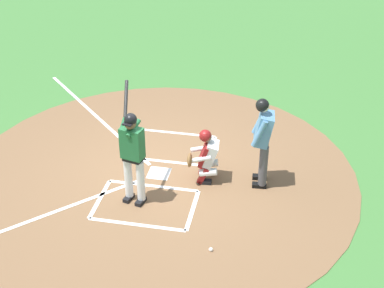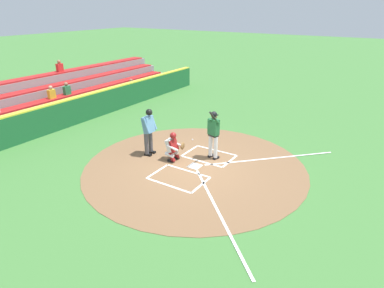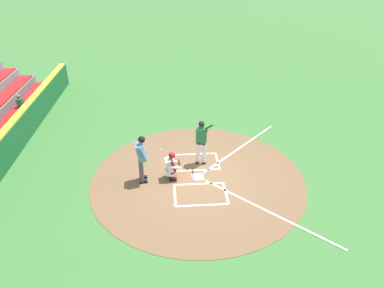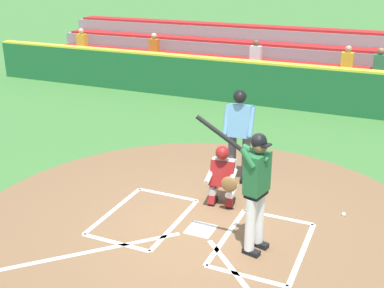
% 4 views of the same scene
% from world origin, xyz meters
% --- Properties ---
extents(ground_plane, '(120.00, 120.00, 0.00)m').
position_xyz_m(ground_plane, '(0.00, 0.00, 0.00)').
color(ground_plane, '#427A38').
extents(dirt_circle, '(8.00, 8.00, 0.01)m').
position_xyz_m(dirt_circle, '(0.00, 0.00, 0.01)').
color(dirt_circle, brown).
rests_on(dirt_circle, ground).
extents(home_plate_and_chalk, '(7.93, 4.91, 0.01)m').
position_xyz_m(home_plate_and_chalk, '(0.00, 0.88, 0.01)').
color(home_plate_and_chalk, white).
rests_on(home_plate_and_chalk, dirt_circle).
extents(batter, '(1.05, 0.55, 2.13)m').
position_xyz_m(batter, '(-0.94, 0.23, 1.10)').
color(batter, white).
rests_on(batter, ground).
extents(catcher, '(0.63, 0.61, 1.13)m').
position_xyz_m(catcher, '(-0.01, -0.96, 0.59)').
color(catcher, black).
rests_on(catcher, ground).
extents(plate_umpire, '(0.60, 0.44, 1.86)m').
position_xyz_m(plate_umpire, '(0.06, -2.04, 1.08)').
color(plate_umpire, '#4C4C51').
rests_on(plate_umpire, ground).
extents(baseball, '(0.07, 0.07, 0.07)m').
position_xyz_m(baseball, '(-2.06, -1.41, 0.04)').
color(baseball, white).
rests_on(baseball, ground).
extents(backstop_wall, '(22.00, 0.36, 1.31)m').
position_xyz_m(backstop_wall, '(0.00, -7.50, 0.65)').
color(backstop_wall, '#1E6033').
rests_on(backstop_wall, ground).
extents(bleacher_stand, '(20.00, 3.40, 2.55)m').
position_xyz_m(bleacher_stand, '(0.00, -10.20, 0.70)').
color(bleacher_stand, gray).
rests_on(bleacher_stand, ground).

